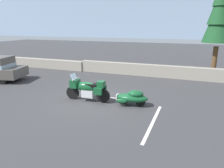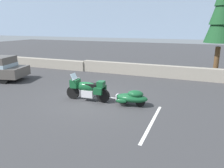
% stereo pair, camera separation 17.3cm
% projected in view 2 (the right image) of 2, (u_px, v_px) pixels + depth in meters
% --- Properties ---
extents(ground_plane, '(80.00, 80.00, 0.00)m').
position_uv_depth(ground_plane, '(93.00, 100.00, 10.91)').
color(ground_plane, '#38383A').
extents(stone_guard_wall, '(24.00, 0.66, 0.87)m').
position_uv_depth(stone_guard_wall, '(133.00, 69.00, 16.45)').
color(stone_guard_wall, gray).
rests_on(stone_guard_wall, ground).
extents(distant_ridgeline, '(240.00, 80.00, 16.00)m').
position_uv_depth(distant_ridgeline, '(192.00, 16.00, 95.07)').
color(distant_ridgeline, '#7F93AD').
rests_on(distant_ridgeline, ground).
extents(touring_motorcycle, '(2.31, 0.81, 1.33)m').
position_uv_depth(touring_motorcycle, '(87.00, 88.00, 10.70)').
color(touring_motorcycle, black).
rests_on(touring_motorcycle, ground).
extents(car_shaped_trailer, '(2.22, 0.81, 0.76)m').
position_uv_depth(car_shaped_trailer, '(132.00, 97.00, 10.03)').
color(car_shaped_trailer, black).
rests_on(car_shaped_trailer, ground).
extents(pine_tree_tall, '(2.11, 2.11, 7.54)m').
position_uv_depth(pine_tree_tall, '(223.00, 9.00, 14.91)').
color(pine_tree_tall, brown).
rests_on(pine_tree_tall, ground).
extents(parking_stripe_marker, '(0.12, 3.60, 0.01)m').
position_uv_depth(parking_stripe_marker, '(152.00, 122.00, 8.36)').
color(parking_stripe_marker, silver).
rests_on(parking_stripe_marker, ground).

